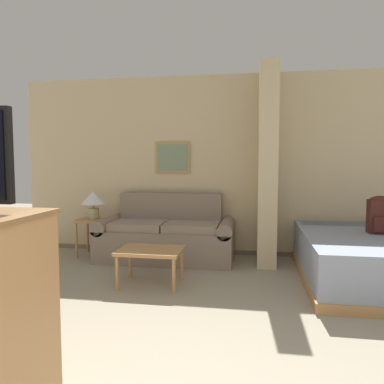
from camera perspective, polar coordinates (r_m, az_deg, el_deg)
The scene contains 7 objects.
wall_back at distance 5.50m, azimuth 7.52°, elevation 3.97°, with size 6.61×0.16×2.60m.
wall_partition_pillar at distance 5.07m, azimuth 11.40°, elevation 3.93°, with size 0.24×0.74×2.60m.
couch at distance 5.25m, azimuth -3.86°, elevation -6.69°, with size 1.87×0.84×0.90m.
coffee_table at distance 4.18m, azimuth -6.34°, elevation -9.27°, with size 0.69×0.51×0.40m.
side_table at distance 5.61m, azimuth -14.76°, elevation -4.92°, with size 0.42×0.42×0.53m.
table_lamp at distance 5.56m, azimuth -14.84°, elevation -1.23°, with size 0.34×0.34×0.40m.
backpack at distance 4.77m, azimuth 26.86°, elevation -3.03°, with size 0.27×0.19×0.43m.
Camera 1 is at (0.17, -1.06, 1.35)m, focal length 35.00 mm.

